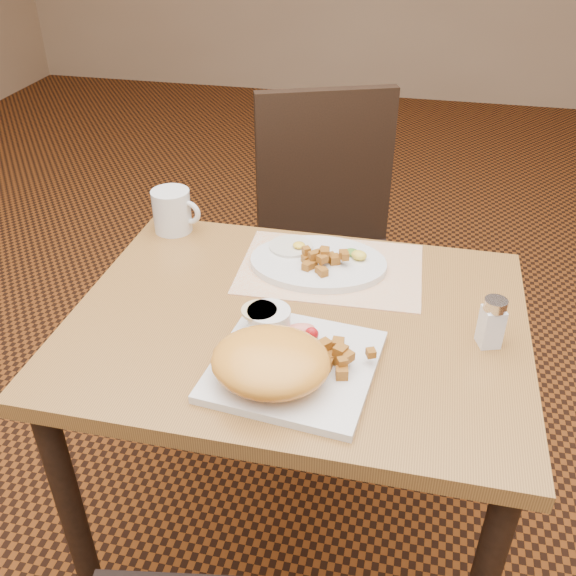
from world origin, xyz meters
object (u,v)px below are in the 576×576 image
at_px(plate_square, 294,366).
at_px(salt_shaker, 492,322).
at_px(table, 297,359).
at_px(plate_oval, 318,263).
at_px(coffee_mug, 173,211).
at_px(chair_far, 330,240).

height_order(plate_square, salt_shaker, salt_shaker).
xyz_separation_m(table, plate_oval, (0.01, 0.20, 0.12)).
distance_m(plate_oval, coffee_mug, 0.39).
distance_m(chair_far, salt_shaker, 0.85).
height_order(plate_oval, salt_shaker, salt_shaker).
distance_m(table, salt_shaker, 0.40).
distance_m(table, plate_square, 0.20).
height_order(table, plate_oval, plate_oval).
relative_size(plate_square, plate_oval, 0.92).
distance_m(chair_far, coffee_mug, 0.58).
relative_size(table, salt_shaker, 9.00).
bearing_deg(salt_shaker, table, 179.04).
xyz_separation_m(table, coffee_mug, (-0.37, 0.29, 0.16)).
bearing_deg(coffee_mug, plate_oval, -14.30).
xyz_separation_m(table, salt_shaker, (0.37, -0.01, 0.16)).
bearing_deg(salt_shaker, plate_oval, 150.75).
height_order(plate_square, plate_oval, plate_oval).
height_order(salt_shaker, coffee_mug, coffee_mug).
height_order(table, coffee_mug, coffee_mug).
xyz_separation_m(plate_square, plate_oval, (-0.02, 0.35, 0.00)).
height_order(chair_far, plate_square, chair_far).
bearing_deg(salt_shaker, plate_square, -156.18).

